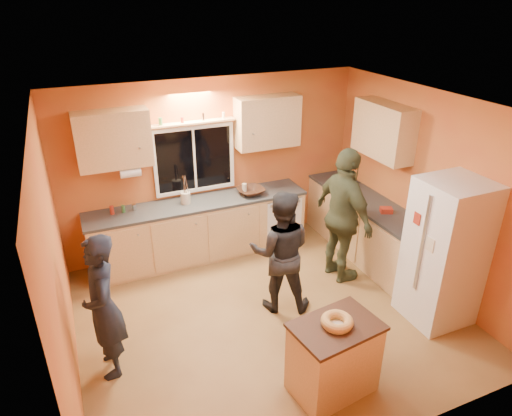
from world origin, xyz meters
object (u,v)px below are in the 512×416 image
island (334,357)px  person_right (344,217)px  person_left (103,307)px  person_center (281,252)px  refrigerator (445,253)px

island → person_right: bearing=47.8°
island → person_left: 2.35m
island → person_center: (0.11, 1.43, 0.39)m
refrigerator → person_right: 1.34m
refrigerator → person_left: refrigerator is taller
person_center → person_left: bearing=31.9°
refrigerator → island: 1.92m
person_right → person_center: bearing=100.5°
refrigerator → person_center: (-1.68, 0.93, -0.10)m
island → person_right: person_right is taller
person_right → refrigerator: bearing=-155.5°
refrigerator → person_left: bearing=170.2°
person_left → island: bearing=60.8°
island → person_center: 1.49m
refrigerator → person_left: size_ratio=1.13×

